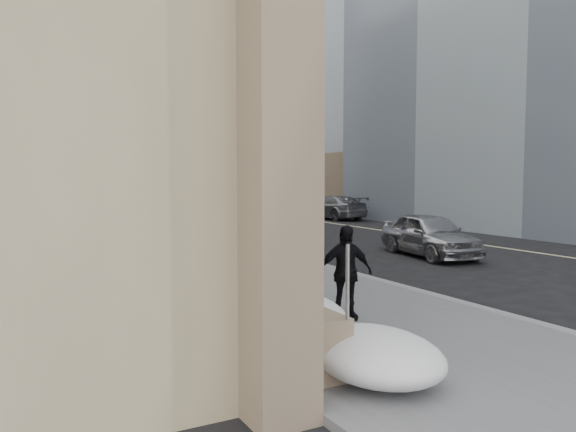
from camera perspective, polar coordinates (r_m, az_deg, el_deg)
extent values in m
plane|color=black|center=(9.60, 8.21, -11.59)|extent=(140.00, 140.00, 0.00)
cube|color=#57575A|center=(18.45, -10.58, -3.73)|extent=(5.00, 80.00, 0.12)
cube|color=slate|center=(19.39, -3.17, -3.27)|extent=(0.24, 80.00, 0.12)
cube|color=#BFB78C|center=(23.80, 14.30, -2.12)|extent=(0.15, 70.00, 0.01)
cube|color=#856C56|center=(27.70, -21.36, -0.47)|extent=(1.10, 44.00, 0.90)
cylinder|color=silver|center=(27.70, -20.49, 1.42)|extent=(0.06, 42.00, 0.06)
cube|color=black|center=(20.66, -20.54, 7.88)|extent=(0.20, 2.20, 4.50)
cube|color=#856C56|center=(27.29, 22.16, 2.71)|extent=(2.00, 80.00, 4.00)
cube|color=slate|center=(69.03, -20.48, 13.56)|extent=(30.00, 12.00, 28.00)
cylinder|color=#2D2D30|center=(23.05, -6.82, 7.73)|extent=(0.18, 0.18, 8.00)
cube|color=#2D2D30|center=(23.33, -8.83, 17.35)|extent=(1.60, 0.15, 0.12)
cylinder|color=#2D2D30|center=(23.08, -10.54, 17.09)|extent=(0.24, 0.24, 0.30)
cylinder|color=#2D2D30|center=(42.28, -16.81, 6.02)|extent=(0.18, 0.18, 8.00)
cube|color=#2D2D30|center=(42.44, -18.01, 11.27)|extent=(1.60, 0.15, 0.12)
cylinder|color=#2D2D30|center=(42.30, -18.95, 11.07)|extent=(0.24, 0.24, 0.30)
cylinder|color=#2D2D30|center=(30.62, -12.12, 4.94)|extent=(0.20, 0.20, 6.00)
cylinder|color=#2D2D30|center=(30.29, -15.90, 10.19)|extent=(4.00, 0.16, 0.16)
imported|color=black|center=(29.96, -18.72, 9.23)|extent=(0.18, 0.22, 1.10)
ellipsoid|color=silver|center=(8.73, 0.44, -10.05)|extent=(1.50, 2.10, 0.68)
ellipsoid|color=silver|center=(12.32, -8.35, -5.74)|extent=(1.60, 2.20, 0.72)
ellipsoid|color=silver|center=(16.08, -13.54, -3.60)|extent=(1.40, 2.00, 0.64)
ellipsoid|color=silver|center=(19.97, -16.04, -1.94)|extent=(1.70, 2.30, 0.76)
ellipsoid|color=silver|center=(23.87, -18.30, -1.11)|extent=(1.50, 2.10, 0.66)
imported|color=#422913|center=(11.11, -0.16, -2.71)|extent=(1.36, 2.77, 2.29)
imported|color=black|center=(11.17, -0.52, 1.41)|extent=(0.65, 0.44, 1.72)
imported|color=#482714|center=(13.58, -3.39, -2.01)|extent=(1.74, 1.93, 2.02)
imported|color=black|center=(13.65, -3.67, 1.39)|extent=(0.88, 0.71, 1.72)
imported|color=black|center=(9.73, 5.82, -5.70)|extent=(1.03, 0.65, 1.63)
imported|color=#93949A|center=(18.32, 14.19, -1.85)|extent=(2.34, 4.30, 1.39)
imported|color=slate|center=(32.46, 4.52, 0.89)|extent=(2.35, 4.84, 1.36)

